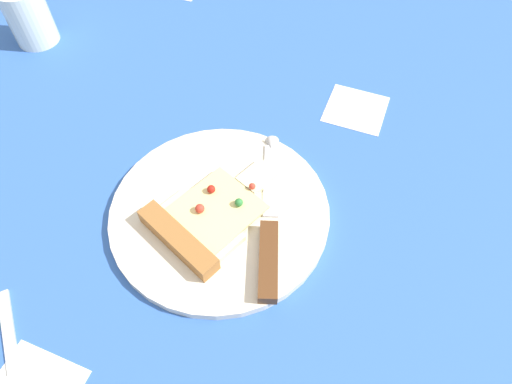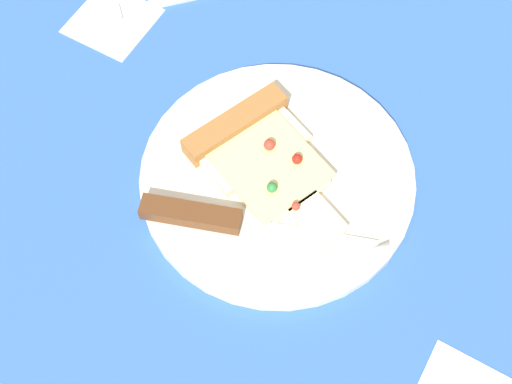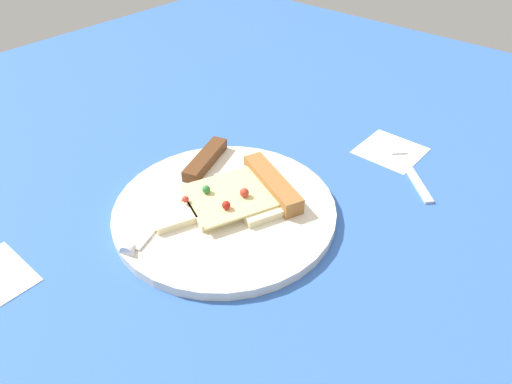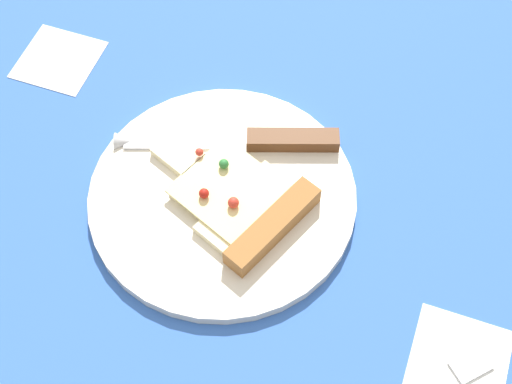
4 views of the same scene
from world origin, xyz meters
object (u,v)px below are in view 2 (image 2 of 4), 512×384
at_px(knife, 241,225).
at_px(fork, 147,5).
at_px(pizza_slice, 261,155).
at_px(plate, 276,179).

height_order(knife, fork, knife).
bearing_deg(knife, fork, -148.05).
distance_m(knife, fork, 0.32).
bearing_deg(pizza_slice, knife, 38.43).
distance_m(pizza_slice, knife, 0.08).
height_order(pizza_slice, knife, pizza_slice).
xyz_separation_m(plate, knife, (-0.07, 0.00, 0.01)).
height_order(plate, knife, knife).
xyz_separation_m(plate, pizza_slice, (0.01, 0.02, 0.01)).
bearing_deg(pizza_slice, fork, -95.53).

